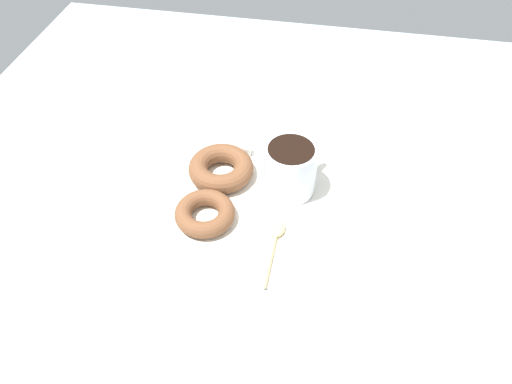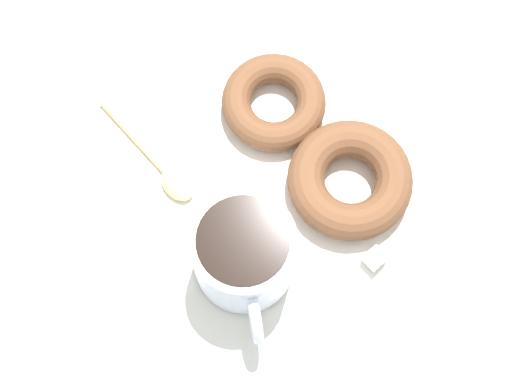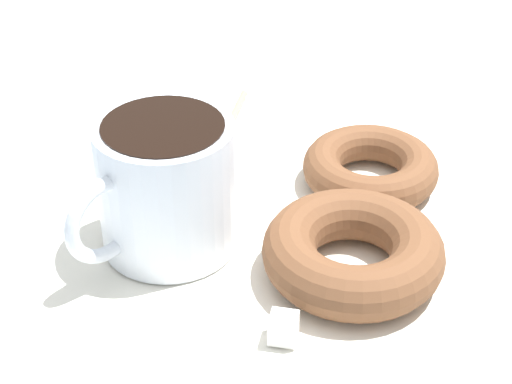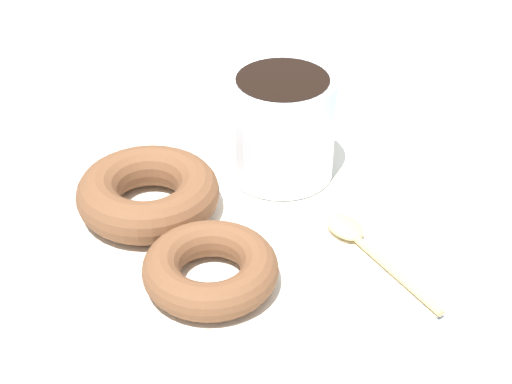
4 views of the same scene
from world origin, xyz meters
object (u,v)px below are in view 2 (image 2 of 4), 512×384
object	(u,v)px
coffee_cup	(244,255)
donut_near_cup	(274,102)
donut_far	(350,180)
spoon	(165,171)
sugar_cube	(375,259)

from	to	relation	value
coffee_cup	donut_near_cup	world-z (taller)	coffee_cup
donut_near_cup	donut_far	xyz separation A→B (cm)	(0.18, 10.32, 0.33)
coffee_cup	spoon	world-z (taller)	coffee_cup
donut_far	sugar_cube	world-z (taller)	donut_far
coffee_cup	sugar_cube	size ratio (longest dim) A/B	7.00
donut_far	sugar_cube	size ratio (longest dim) A/B	7.09
coffee_cup	donut_far	xyz separation A→B (cm)	(-12.15, 0.70, -2.88)
coffee_cup	spoon	xyz separation A→B (cm)	(-0.55, -11.56, -4.18)
donut_far	spoon	distance (cm)	16.92
donut_near_cup	spoon	world-z (taller)	donut_near_cup
spoon	sugar_cube	xyz separation A→B (cm)	(-8.38, 18.83, 0.40)
coffee_cup	sugar_cube	bearing A→B (deg)	140.83
coffee_cup	spoon	size ratio (longest dim) A/B	0.86
coffee_cup	donut_near_cup	bearing A→B (deg)	-142.03
donut_far	spoon	bearing A→B (deg)	-46.59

